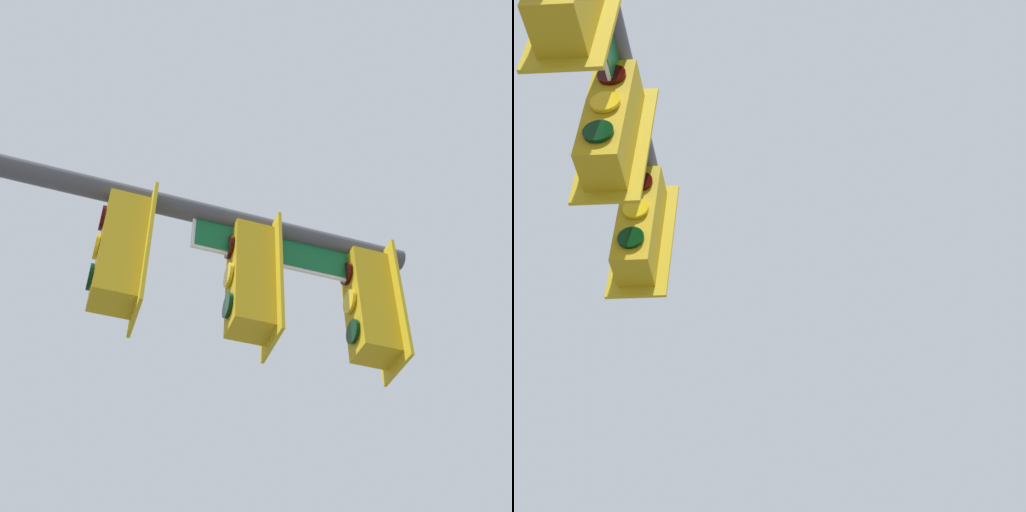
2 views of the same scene
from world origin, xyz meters
TOP-DOWN VIEW (x-y plane):
  - signal_pole_near at (-3.78, -7.62)m, footprint 4.16×1.08m

SIDE VIEW (x-z plane):
  - signal_pole_near at x=-3.78m, z-range 1.57..8.30m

